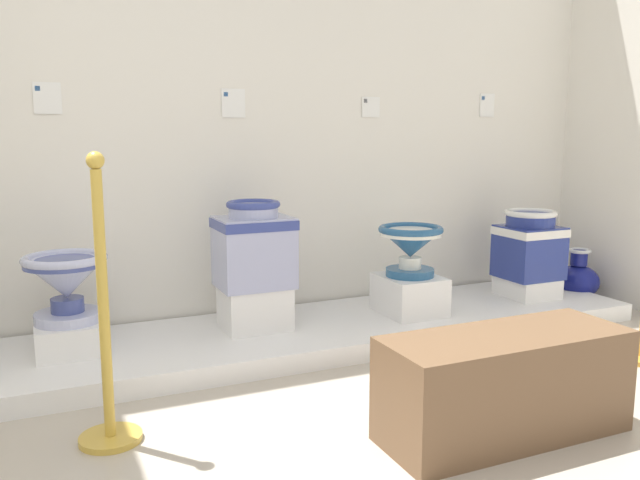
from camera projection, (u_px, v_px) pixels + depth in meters
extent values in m
cube|color=#B2A899|center=(490.00, 446.00, 2.42)|extent=(6.10, 5.22, 0.02)
cube|color=white|center=(299.00, 54.00, 3.81)|extent=(4.30, 0.06, 3.19)
cube|color=white|center=(333.00, 330.00, 3.64)|extent=(3.65, 0.85, 0.10)
cube|color=white|center=(70.00, 336.00, 3.12)|extent=(0.31, 0.35, 0.15)
cylinder|color=silver|center=(68.00, 317.00, 3.11)|extent=(0.31, 0.31, 0.05)
cylinder|color=#414E93|center=(68.00, 305.00, 3.10)|extent=(0.15, 0.15, 0.07)
cone|color=silver|center=(66.00, 278.00, 3.08)|extent=(0.38, 0.38, 0.19)
cylinder|color=#414E93|center=(65.00, 263.00, 3.07)|extent=(0.37, 0.37, 0.03)
torus|color=silver|center=(65.00, 259.00, 3.06)|extent=(0.39, 0.39, 0.04)
cylinder|color=#414E93|center=(65.00, 260.00, 3.06)|extent=(0.27, 0.27, 0.01)
cube|color=white|center=(255.00, 307.00, 3.49)|extent=(0.35, 0.29, 0.23)
cube|color=#A7AFD8|center=(254.00, 252.00, 3.44)|extent=(0.38, 0.31, 0.37)
cube|color=#364491|center=(253.00, 224.00, 3.41)|extent=(0.39, 0.32, 0.05)
cylinder|color=#A7AFD8|center=(253.00, 211.00, 3.40)|extent=(0.26, 0.26, 0.07)
torus|color=#364491|center=(253.00, 204.00, 3.40)|extent=(0.28, 0.28, 0.04)
cube|color=white|center=(409.00, 294.00, 3.78)|extent=(0.32, 0.37, 0.22)
cylinder|color=#275888|center=(410.00, 272.00, 3.76)|extent=(0.28, 0.28, 0.04)
cylinder|color=white|center=(410.00, 263.00, 3.75)|extent=(0.13, 0.13, 0.07)
cone|color=#275888|center=(410.00, 243.00, 3.73)|extent=(0.36, 0.36, 0.16)
cylinder|color=white|center=(411.00, 233.00, 3.72)|extent=(0.36, 0.36, 0.03)
torus|color=#275888|center=(411.00, 229.00, 3.72)|extent=(0.37, 0.37, 0.04)
cylinder|color=white|center=(411.00, 230.00, 3.72)|extent=(0.25, 0.25, 0.01)
cube|color=white|center=(527.00, 287.00, 4.17)|extent=(0.30, 0.32, 0.12)
cube|color=navy|center=(529.00, 252.00, 4.13)|extent=(0.35, 0.33, 0.33)
cube|color=white|center=(530.00, 232.00, 4.11)|extent=(0.35, 0.33, 0.05)
cylinder|color=navy|center=(531.00, 220.00, 4.10)|extent=(0.30, 0.30, 0.08)
torus|color=white|center=(531.00, 213.00, 4.09)|extent=(0.32, 0.32, 0.04)
cube|color=white|center=(47.00, 98.00, 3.27)|extent=(0.13, 0.01, 0.16)
cube|color=#386BAD|center=(37.00, 88.00, 3.24)|extent=(0.02, 0.01, 0.02)
cube|color=white|center=(233.00, 103.00, 3.66)|extent=(0.14, 0.01, 0.16)
cube|color=#386BAD|center=(226.00, 94.00, 3.64)|extent=(0.02, 0.01, 0.02)
cube|color=white|center=(371.00, 107.00, 4.02)|extent=(0.12, 0.01, 0.12)
cube|color=slate|center=(365.00, 101.00, 3.99)|extent=(0.02, 0.01, 0.02)
cube|color=white|center=(487.00, 105.00, 4.37)|extent=(0.12, 0.01, 0.15)
cube|color=#386BAD|center=(483.00, 98.00, 4.35)|extent=(0.02, 0.01, 0.02)
cylinder|color=white|center=(576.00, 300.00, 4.43)|extent=(0.15, 0.15, 0.03)
ellipsoid|color=navy|center=(577.00, 281.00, 4.41)|extent=(0.29, 0.29, 0.23)
cylinder|color=navy|center=(579.00, 258.00, 4.39)|extent=(0.11, 0.11, 0.10)
torus|color=white|center=(580.00, 251.00, 4.38)|extent=(0.15, 0.15, 0.02)
cylinder|color=gold|center=(111.00, 438.00, 2.44)|extent=(0.23, 0.23, 0.02)
cylinder|color=gold|center=(103.00, 307.00, 2.35)|extent=(0.04, 0.04, 0.99)
sphere|color=gold|center=(95.00, 160.00, 2.27)|extent=(0.06, 0.06, 0.06)
cube|color=brown|center=(505.00, 385.00, 2.46)|extent=(0.96, 0.36, 0.40)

